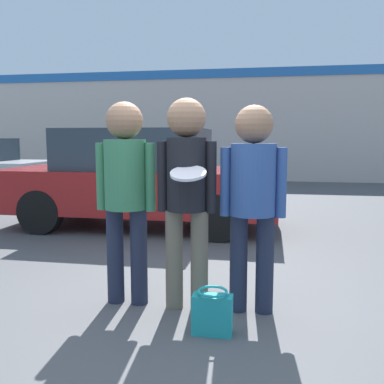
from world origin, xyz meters
TOP-DOWN VIEW (x-y plane):
  - ground_plane at (0.00, 0.00)m, footprint 56.00×56.00m
  - storefront_building at (0.00, 11.61)m, footprint 24.00×0.22m
  - person_left at (-0.50, 0.14)m, footprint 0.53×0.36m
  - person_middle_with_frisbee at (0.05, 0.09)m, footprint 0.50×0.56m
  - person_right at (0.60, 0.14)m, footprint 0.54×0.37m
  - parked_car_near at (-1.38, 3.37)m, footprint 4.45×1.81m
  - shrub at (-4.19, 10.79)m, footprint 1.25×1.25m
  - handbag at (0.33, -0.35)m, footprint 0.30×0.23m

SIDE VIEW (x-z plane):
  - ground_plane at x=0.00m, z-range 0.00..0.00m
  - handbag at x=0.33m, z-range -0.01..0.34m
  - shrub at x=-4.19m, z-range 0.00..1.25m
  - parked_car_near at x=-1.38m, z-range -0.01..1.62m
  - person_right at x=0.60m, z-range 0.18..1.92m
  - person_left at x=-0.50m, z-range 0.19..1.97m
  - person_middle_with_frisbee at x=0.05m, z-range 0.19..1.99m
  - storefront_building at x=0.00m, z-range 0.03..3.86m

